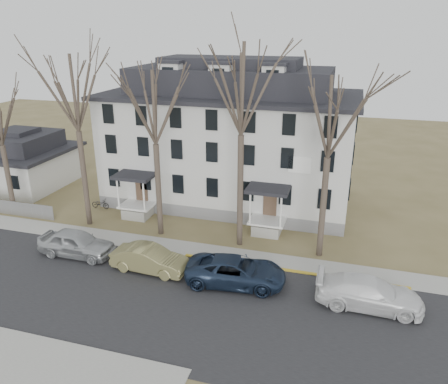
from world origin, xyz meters
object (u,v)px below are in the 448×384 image
(small_house, at_px, (22,162))
(car_silver, at_px, (76,244))
(tree_center, at_px, (242,83))
(bicycle_left, at_px, (100,204))
(car_tan, at_px, (150,260))
(tree_mid_right, at_px, (331,112))
(boarding_house, at_px, (230,139))
(car_white, at_px, (369,294))
(tree_mid_left, at_px, (154,103))
(car_navy, at_px, (236,272))
(tree_far_left, at_px, (74,88))

(small_house, height_order, car_silver, small_house)
(tree_center, bearing_deg, bicycle_left, 167.44)
(car_tan, bearing_deg, tree_center, -38.51)
(tree_center, distance_m, tree_mid_right, 5.70)
(boarding_house, bearing_deg, tree_center, -69.80)
(small_house, xyz_separation_m, car_white, (31.55, -11.31, -1.43))
(tree_center, xyz_separation_m, car_silver, (-9.94, -4.64, -10.21))
(small_house, bearing_deg, tree_mid_left, -20.03)
(boarding_house, height_order, tree_mid_left, tree_mid_left)
(car_tan, bearing_deg, tree_mid_right, -60.27)
(tree_mid_left, bearing_deg, boarding_house, 69.80)
(small_house, distance_m, car_navy, 26.55)
(car_silver, distance_m, bicycle_left, 8.01)
(boarding_house, bearing_deg, small_house, -174.41)
(small_house, height_order, tree_center, tree_center)
(tree_center, distance_m, car_white, 14.30)
(car_silver, bearing_deg, boarding_house, -28.73)
(tree_far_left, bearing_deg, car_silver, -66.10)
(boarding_house, bearing_deg, car_silver, -118.49)
(boarding_house, height_order, car_silver, boarding_house)
(car_tan, distance_m, car_navy, 5.50)
(car_tan, height_order, car_navy, car_navy)
(car_tan, xyz_separation_m, car_white, (13.00, -0.04, 0.03))
(car_tan, relative_size, bicycle_left, 3.07)
(small_house, relative_size, tree_mid_left, 0.68)
(small_house, relative_size, tree_center, 0.59)
(tree_mid_left, bearing_deg, small_house, 159.97)
(boarding_house, distance_m, tree_mid_left, 9.66)
(tree_far_left, height_order, tree_center, tree_center)
(tree_center, relative_size, car_white, 2.59)
(car_navy, height_order, car_white, car_white)
(tree_center, bearing_deg, tree_far_left, 180.00)
(tree_mid_left, bearing_deg, car_silver, -130.36)
(small_house, height_order, car_white, small_house)
(tree_mid_left, relative_size, car_white, 2.25)
(car_tan, xyz_separation_m, car_navy, (5.50, 0.12, 0.02))
(tree_mid_right, height_order, car_navy, tree_mid_right)
(tree_mid_right, distance_m, car_silver, 18.34)
(tree_mid_right, xyz_separation_m, car_navy, (-4.44, -4.96, -8.79))
(boarding_house, xyz_separation_m, car_white, (11.55, -13.27, -4.56))
(tree_center, bearing_deg, tree_mid_left, 180.00)
(tree_far_left, xyz_separation_m, tree_mid_right, (17.50, 0.00, -0.74))
(small_house, distance_m, tree_mid_right, 30.08)
(tree_mid_right, bearing_deg, car_tan, -152.97)
(tree_center, bearing_deg, car_navy, -77.97)
(car_silver, bearing_deg, car_navy, -91.89)
(car_silver, height_order, bicycle_left, car_silver)
(car_tan, height_order, car_white, car_white)
(tree_mid_left, height_order, car_tan, tree_mid_left)
(boarding_house, height_order, car_navy, boarding_house)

